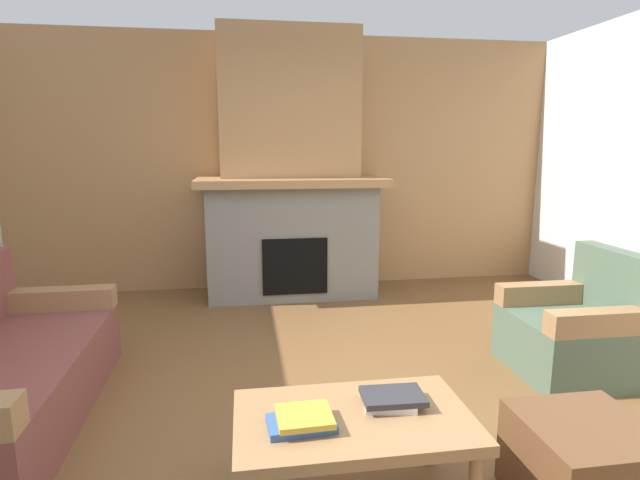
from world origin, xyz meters
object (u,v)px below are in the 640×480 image
object	(u,v)px
fireplace	(291,184)
armchair	(578,331)
coffee_table	(353,427)
ottoman	(584,467)

from	to	relation	value
fireplace	armchair	bearing A→B (deg)	-51.34
coffee_table	ottoman	xyz separation A→B (m)	(0.97, -0.17, -0.18)
ottoman	coffee_table	bearing A→B (deg)	170.14
coffee_table	ottoman	distance (m)	1.00
armchair	coffee_table	bearing A→B (deg)	-149.67
armchair	coffee_table	xyz separation A→B (m)	(-1.81, -1.06, 0.08)
armchair	ottoman	size ratio (longest dim) A/B	1.63
coffee_table	ottoman	world-z (taller)	coffee_table
fireplace	coffee_table	size ratio (longest dim) A/B	2.70
armchair	ottoman	distance (m)	1.49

